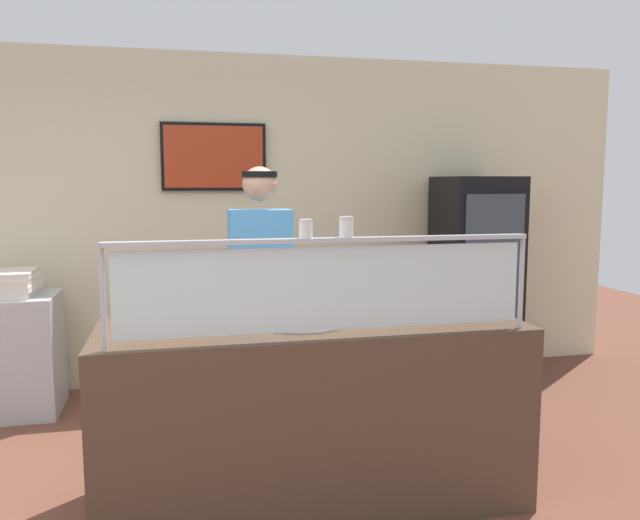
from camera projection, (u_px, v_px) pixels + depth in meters
ground_plane at (292, 451)px, 3.92m from camera, size 12.00×12.00×0.00m
shop_rear_unit at (257, 219)px, 5.29m from camera, size 6.55×0.13×2.70m
serving_counter at (313, 412)px, 3.28m from camera, size 2.15×0.79×0.95m
sneeze_guard at (328, 276)px, 2.86m from camera, size 1.98×0.06×0.47m
pizza_tray at (300, 320)px, 3.20m from camera, size 0.48×0.48×0.04m
pizza_server at (304, 317)px, 3.18m from camera, size 0.15×0.29×0.01m
parmesan_shaker at (306, 230)px, 2.81m from camera, size 0.06×0.06×0.09m
pepper_flake_shaker at (346, 228)px, 2.85m from camera, size 0.06×0.06×0.10m
worker_figure at (262, 290)px, 3.87m from camera, size 0.41×0.50×1.76m
drink_fridge at (475, 279)px, 5.31m from camera, size 0.60×0.64×1.71m
prep_shelf at (8, 355)px, 4.52m from camera, size 0.70×0.55×0.86m
pizza_box_stack at (3, 283)px, 4.45m from camera, size 0.47×0.45×0.18m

